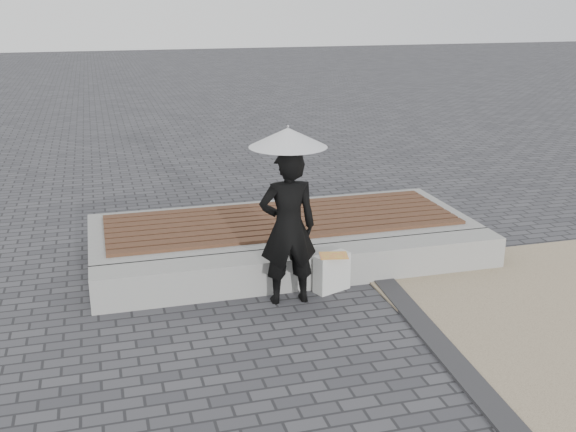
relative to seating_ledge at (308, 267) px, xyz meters
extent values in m
plane|color=#46464A|center=(0.00, -1.60, -0.20)|extent=(80.00, 80.00, 0.00)
cube|color=#323134|center=(0.75, -2.10, -0.18)|extent=(0.61, 5.20, 0.04)
cube|color=gray|center=(0.00, 0.00, 0.00)|extent=(5.00, 0.45, 0.40)
cube|color=#9C9B97|center=(0.00, 1.20, 0.00)|extent=(5.00, 2.00, 0.40)
imported|color=black|center=(-0.37, -0.42, 0.67)|extent=(0.65, 0.45, 1.74)
cylinder|color=#B5B6BB|center=(-0.37, -0.42, 1.15)|extent=(0.01, 0.01, 0.83)
cone|color=silver|center=(-0.37, -0.42, 1.66)|extent=(0.83, 0.83, 0.20)
sphere|color=#B5B6BB|center=(-0.37, -0.42, 1.78)|extent=(0.03, 0.03, 0.03)
cube|color=black|center=(-0.23, 0.04, 0.32)|extent=(0.35, 0.16, 0.24)
cube|color=silver|center=(0.20, -0.28, 0.02)|extent=(0.46, 0.32, 0.45)
cube|color=#E4442E|center=(0.20, -0.33, 0.25)|extent=(0.36, 0.29, 0.01)
camera|label=1|loc=(-2.29, -7.26, 3.07)|focal=43.09mm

